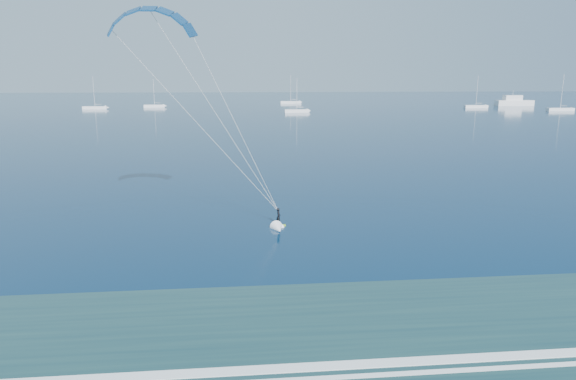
# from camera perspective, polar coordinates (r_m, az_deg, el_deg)

# --- Properties ---
(kitesurfer_rig) EXTENTS (15.50, 3.92, 19.21)m
(kitesurfer_rig) POSITION_cam_1_polar(r_m,az_deg,el_deg) (42.32, -8.26, 8.70)
(kitesurfer_rig) COLOR #86CB17
(kitesurfer_rig) RESTS_ON ground
(motor_yacht) EXTENTS (17.12, 4.56, 6.79)m
(motor_yacht) POSITION_cam_1_polar(r_m,az_deg,el_deg) (260.79, 23.79, 8.97)
(motor_yacht) COLOR white
(motor_yacht) RESTS_ON ground
(sailboat_1) EXTENTS (9.70, 2.40, 13.18)m
(sailboat_1) POSITION_cam_1_polar(r_m,az_deg,el_deg) (227.11, -20.65, 8.57)
(sailboat_1) COLOR white
(sailboat_1) RESTS_ON ground
(sailboat_2) EXTENTS (8.93, 2.40, 12.01)m
(sailboat_2) POSITION_cam_1_polar(r_m,az_deg,el_deg) (232.89, -14.61, 9.03)
(sailboat_2) COLOR white
(sailboat_2) RESTS_ON ground
(sailboat_3) EXTENTS (9.02, 2.40, 12.47)m
(sailboat_3) POSITION_cam_1_polar(r_m,az_deg,el_deg) (192.51, 0.98, 8.80)
(sailboat_3) COLOR white
(sailboat_3) RESTS_ON ground
(sailboat_4) EXTENTS (10.20, 2.40, 13.67)m
(sailboat_4) POSITION_cam_1_polar(r_m,az_deg,el_deg) (260.02, 0.29, 9.74)
(sailboat_4) COLOR white
(sailboat_4) RESTS_ON ground
(sailboat_5) EXTENTS (10.02, 2.40, 13.50)m
(sailboat_5) POSITION_cam_1_polar(r_m,az_deg,el_deg) (236.20, 20.15, 8.73)
(sailboat_5) COLOR white
(sailboat_5) RESTS_ON ground
(sailboat_6) EXTENTS (10.53, 2.40, 14.02)m
(sailboat_6) POSITION_cam_1_polar(r_m,az_deg,el_deg) (227.66, 28.00, 7.93)
(sailboat_6) COLOR white
(sailboat_6) RESTS_ON ground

